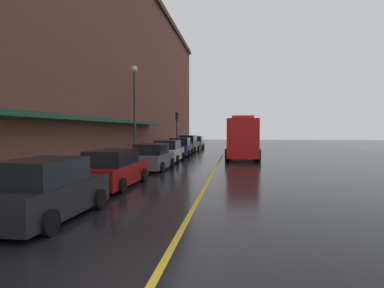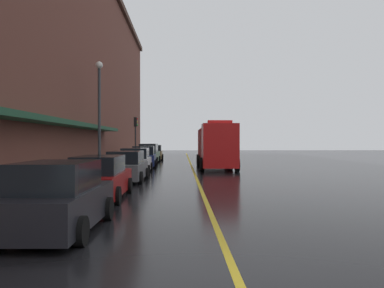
{
  "view_description": "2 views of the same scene",
  "coord_description": "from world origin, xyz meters",
  "px_view_note": "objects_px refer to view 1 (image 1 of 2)",
  "views": [
    {
      "loc": [
        1.35,
        -4.88,
        2.5
      ],
      "look_at": [
        -2.93,
        26.77,
        1.13
      ],
      "focal_mm": 30.9,
      "sensor_mm": 36.0,
      "label": 1
    },
    {
      "loc": [
        -0.9,
        -5.89,
        2.21
      ],
      "look_at": [
        0.07,
        28.28,
        1.9
      ],
      "focal_mm": 36.32,
      "sensor_mm": 36.0,
      "label": 2
    }
  ],
  "objects_px": {
    "parked_car_5": "(189,144)",
    "fire_truck": "(242,139)",
    "parked_car_4": "(180,147)",
    "traffic_light_near": "(177,124)",
    "parked_car_1": "(114,169)",
    "parked_car_0": "(46,191)",
    "parked_car_6": "(196,143)",
    "parking_meter_0": "(186,141)",
    "parked_car_3": "(168,152)",
    "street_lamp_left": "(135,104)",
    "parked_car_2": "(152,158)"
  },
  "relations": [
    {
      "from": "parked_car_0",
      "to": "parked_car_4",
      "type": "xyz_separation_m",
      "value": [
        -0.12,
        22.66,
        0.02
      ]
    },
    {
      "from": "parked_car_1",
      "to": "parking_meter_0",
      "type": "xyz_separation_m",
      "value": [
        -1.38,
        29.77,
        0.29
      ]
    },
    {
      "from": "parked_car_0",
      "to": "parked_car_5",
      "type": "height_order",
      "value": "parked_car_5"
    },
    {
      "from": "parked_car_1",
      "to": "parked_car_6",
      "type": "bearing_deg",
      "value": -0.08
    },
    {
      "from": "parked_car_3",
      "to": "fire_truck",
      "type": "height_order",
      "value": "fire_truck"
    },
    {
      "from": "traffic_light_near",
      "to": "parked_car_4",
      "type": "bearing_deg",
      "value": -76.39
    },
    {
      "from": "parked_car_1",
      "to": "parked_car_2",
      "type": "bearing_deg",
      "value": -1.0
    },
    {
      "from": "parked_car_1",
      "to": "street_lamp_left",
      "type": "relative_size",
      "value": 0.7
    },
    {
      "from": "parked_car_3",
      "to": "parked_car_4",
      "type": "relative_size",
      "value": 1.09
    },
    {
      "from": "parking_meter_0",
      "to": "parked_car_5",
      "type": "bearing_deg",
      "value": -78.73
    },
    {
      "from": "street_lamp_left",
      "to": "fire_truck",
      "type": "bearing_deg",
      "value": 39.48
    },
    {
      "from": "parked_car_2",
      "to": "parked_car_6",
      "type": "distance_m",
      "value": 22.89
    },
    {
      "from": "parked_car_0",
      "to": "parked_car_5",
      "type": "bearing_deg",
      "value": 1.8
    },
    {
      "from": "parked_car_1",
      "to": "fire_truck",
      "type": "height_order",
      "value": "fire_truck"
    },
    {
      "from": "parked_car_0",
      "to": "parked_car_4",
      "type": "distance_m",
      "value": 22.66
    },
    {
      "from": "fire_truck",
      "to": "parked_car_6",
      "type": "bearing_deg",
      "value": -156.57
    },
    {
      "from": "parked_car_1",
      "to": "parked_car_2",
      "type": "distance_m",
      "value": 6.25
    },
    {
      "from": "parked_car_5",
      "to": "parked_car_2",
      "type": "bearing_deg",
      "value": -177.73
    },
    {
      "from": "parked_car_0",
      "to": "traffic_light_near",
      "type": "xyz_separation_m",
      "value": [
        -1.43,
        28.08,
        2.36
      ]
    },
    {
      "from": "parked_car_4",
      "to": "traffic_light_near",
      "type": "relative_size",
      "value": 1.02
    },
    {
      "from": "fire_truck",
      "to": "parking_meter_0",
      "type": "height_order",
      "value": "fire_truck"
    },
    {
      "from": "parked_car_0",
      "to": "parked_car_1",
      "type": "xyz_separation_m",
      "value": [
        -0.12,
        5.36,
        -0.03
      ]
    },
    {
      "from": "parked_car_3",
      "to": "parking_meter_0",
      "type": "height_order",
      "value": "parked_car_3"
    },
    {
      "from": "parked_car_3",
      "to": "fire_truck",
      "type": "bearing_deg",
      "value": -55.17
    },
    {
      "from": "parked_car_1",
      "to": "fire_truck",
      "type": "relative_size",
      "value": 0.55
    },
    {
      "from": "parked_car_5",
      "to": "parked_car_6",
      "type": "xyz_separation_m",
      "value": [
        0.14,
        5.9,
        -0.08
      ]
    },
    {
      "from": "parking_meter_0",
      "to": "street_lamp_left",
      "type": "bearing_deg",
      "value": -91.68
    },
    {
      "from": "parked_car_4",
      "to": "fire_truck",
      "type": "distance_m",
      "value": 6.1
    },
    {
      "from": "street_lamp_left",
      "to": "parked_car_3",
      "type": "bearing_deg",
      "value": 48.57
    },
    {
      "from": "parked_car_5",
      "to": "fire_truck",
      "type": "bearing_deg",
      "value": -140.2
    },
    {
      "from": "parked_car_5",
      "to": "parking_meter_0",
      "type": "xyz_separation_m",
      "value": [
        -1.3,
        6.53,
        0.18
      ]
    },
    {
      "from": "traffic_light_near",
      "to": "parked_car_2",
      "type": "bearing_deg",
      "value": -85.04
    },
    {
      "from": "parked_car_5",
      "to": "parked_car_6",
      "type": "distance_m",
      "value": 5.9
    },
    {
      "from": "parked_car_1",
      "to": "traffic_light_near",
      "type": "relative_size",
      "value": 1.14
    },
    {
      "from": "parked_car_0",
      "to": "fire_truck",
      "type": "bearing_deg",
      "value": -13.71
    },
    {
      "from": "parked_car_1",
      "to": "street_lamp_left",
      "type": "distance_m",
      "value": 10.19
    },
    {
      "from": "parked_car_4",
      "to": "parked_car_6",
      "type": "xyz_separation_m",
      "value": [
        0.07,
        11.84,
        -0.02
      ]
    },
    {
      "from": "parked_car_1",
      "to": "parked_car_4",
      "type": "xyz_separation_m",
      "value": [
        -0.0,
        17.3,
        0.05
      ]
    },
    {
      "from": "parked_car_1",
      "to": "fire_truck",
      "type": "xyz_separation_m",
      "value": [
        5.82,
        15.74,
        0.96
      ]
    },
    {
      "from": "parking_meter_0",
      "to": "traffic_light_near",
      "type": "bearing_deg",
      "value": -89.5
    },
    {
      "from": "parked_car_3",
      "to": "parked_car_6",
      "type": "bearing_deg",
      "value": -1.1
    },
    {
      "from": "parked_car_5",
      "to": "street_lamp_left",
      "type": "height_order",
      "value": "street_lamp_left"
    },
    {
      "from": "parked_car_3",
      "to": "traffic_light_near",
      "type": "relative_size",
      "value": 1.11
    },
    {
      "from": "parked_car_5",
      "to": "traffic_light_near",
      "type": "relative_size",
      "value": 1.13
    },
    {
      "from": "parked_car_0",
      "to": "street_lamp_left",
      "type": "distance_m",
      "value": 15.25
    },
    {
      "from": "parked_car_2",
      "to": "fire_truck",
      "type": "relative_size",
      "value": 0.47
    },
    {
      "from": "parked_car_2",
      "to": "fire_truck",
      "type": "bearing_deg",
      "value": -29.15
    },
    {
      "from": "street_lamp_left",
      "to": "traffic_light_near",
      "type": "height_order",
      "value": "street_lamp_left"
    },
    {
      "from": "parked_car_4",
      "to": "traffic_light_near",
      "type": "distance_m",
      "value": 6.05
    },
    {
      "from": "parked_car_0",
      "to": "fire_truck",
      "type": "distance_m",
      "value": 21.87
    }
  ]
}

